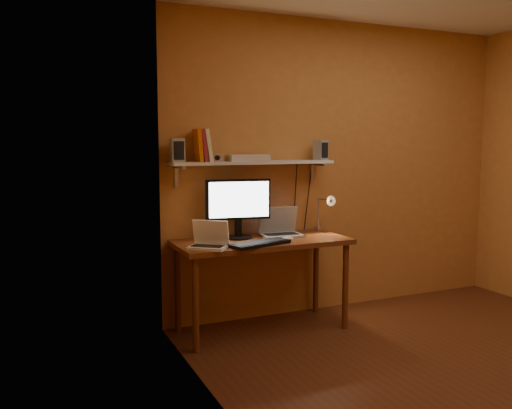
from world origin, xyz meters
name	(u,v)px	position (x,y,z in m)	size (l,w,h in m)	color
room	(478,178)	(0.00, 0.00, 1.30)	(3.44, 3.24, 2.64)	#582916
desk	(262,250)	(-0.95, 1.28, 0.66)	(1.40, 0.60, 0.75)	brown
wall_shelf	(253,163)	(-0.95, 1.47, 1.36)	(1.40, 0.25, 0.21)	silver
monitor	(238,205)	(-1.10, 1.42, 1.02)	(0.53, 0.26, 0.48)	black
laptop	(280,228)	(-0.74, 1.38, 0.81)	(0.35, 0.27, 0.24)	#999DA1
netbook	(209,240)	(-1.45, 1.13, 0.81)	(0.34, 0.32, 0.21)	silver
keyboard	(260,244)	(-1.06, 1.07, 0.76)	(0.49, 0.16, 0.03)	black
mouse	(288,239)	(-0.79, 1.15, 0.77)	(0.10, 0.06, 0.03)	silver
desk_lamp	(325,208)	(-0.29, 1.41, 0.96)	(0.09, 0.23, 0.38)	silver
speaker_left	(177,150)	(-1.59, 1.46, 1.47)	(0.10, 0.10, 0.18)	#999DA1
speaker_right	(321,150)	(-0.31, 1.47, 1.46)	(0.09, 0.09, 0.17)	#999DA1
books	(202,145)	(-1.38, 1.48, 1.50)	(0.14, 0.18, 0.26)	#D05902
shelf_camera	(217,158)	(-1.28, 1.42, 1.41)	(0.11, 0.05, 0.06)	silver
router	(249,158)	(-0.99, 1.46, 1.40)	(0.31, 0.21, 0.05)	silver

